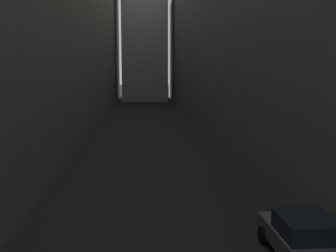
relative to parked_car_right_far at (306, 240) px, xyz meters
name	(u,v)px	position (x,y,z in m)	size (l,w,h in m)	color
ground_plane	(149,135)	(-4.40, 26.31, -0.75)	(264.00, 264.00, 0.00)	black
building_block_left	(21,3)	(-16.11, 28.31, 11.35)	(12.42, 108.00, 24.19)	#60594F
building_block_right	(284,14)	(8.67, 28.31, 10.58)	(15.15, 108.00, 22.65)	#60594F
parked_car_right_far	(306,240)	(0.00, 0.00, 0.00)	(2.02, 4.57, 1.48)	#4C4C51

